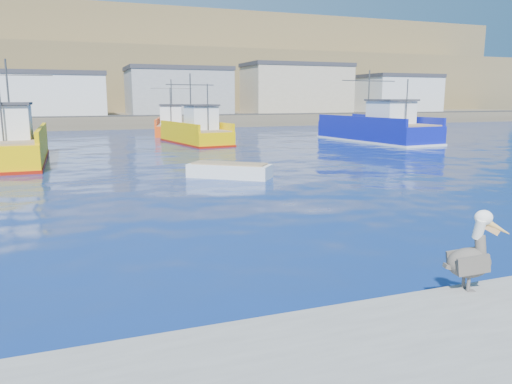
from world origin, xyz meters
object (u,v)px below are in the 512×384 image
skiff_far (368,133)px  pelican (472,256)px  trawler_blue (378,129)px  trawler_yellow_b (196,133)px  boat_orange (172,125)px  trawler_yellow_a (10,146)px  skiff_mid (230,172)px

skiff_far → pelican: 48.03m
trawler_blue → skiff_far: size_ratio=3.73×
trawler_yellow_b → boat_orange: 11.62m
trawler_yellow_a → skiff_mid: size_ratio=2.81×
trawler_yellow_a → boat_orange: bearing=55.2°
skiff_mid → skiff_far: (23.79, 23.77, -0.06)m
pelican → boat_orange: bearing=85.4°
boat_orange → pelican: bearing=-94.6°
trawler_yellow_b → pelican: 37.40m
trawler_yellow_a → boat_orange: (14.40, 20.73, -0.04)m
trawler_blue → boat_orange: trawler_blue is taller
skiff_far → skiff_mid: bearing=-135.0°
trawler_blue → skiff_mid: size_ratio=3.16×
boat_orange → trawler_blue: bearing=-42.8°
trawler_yellow_b → skiff_mid: size_ratio=2.36×
trawler_yellow_a → skiff_far: size_ratio=3.32×
skiff_mid → trawler_yellow_b: bearing=81.0°
boat_orange → skiff_mid: bearing=-95.8°
skiff_mid → pelican: pelican is taller
trawler_yellow_b → trawler_blue: trawler_blue is taller
trawler_yellow_a → skiff_far: trawler_yellow_a is taller
boat_orange → trawler_yellow_b: bearing=-90.3°
pelican → trawler_blue: bearing=58.4°
trawler_blue → pelican: trawler_blue is taller
skiff_far → pelican: bearing=-120.8°
boat_orange → skiff_far: 21.96m
trawler_yellow_b → trawler_blue: (16.69, -3.79, 0.18)m
skiff_mid → trawler_blue: bearing=38.8°
trawler_blue → skiff_far: trawler_blue is taller
trawler_yellow_b → skiff_far: 21.08m
trawler_yellow_b → skiff_far: size_ratio=2.79×
trawler_yellow_a → skiff_far: 37.41m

